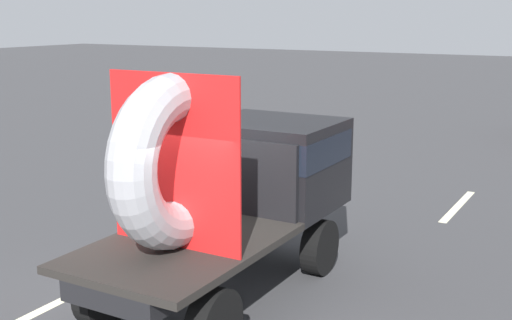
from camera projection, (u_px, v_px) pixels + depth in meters
ground_plane at (170, 309)px, 8.91m from camera, size 120.00×120.00×0.00m
flatbed_truck at (238, 181)px, 9.36m from camera, size 2.02×4.71×3.25m
lane_dash_left_far at (284, 190)px, 14.92m from camera, size 0.16×2.91×0.01m
lane_dash_right_far at (458, 206)px, 13.69m from camera, size 0.16×2.57×0.01m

